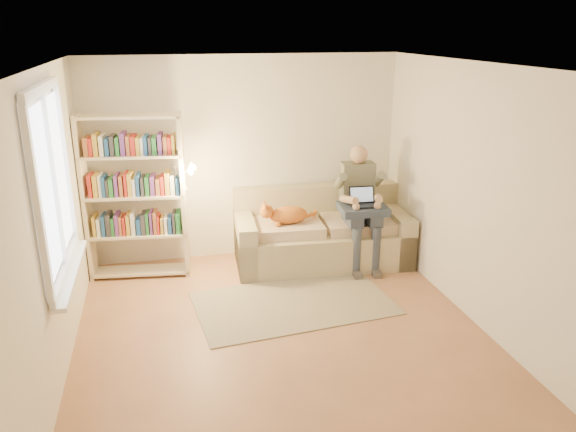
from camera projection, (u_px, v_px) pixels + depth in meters
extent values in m
plane|color=#926142|center=(283.00, 337.00, 5.56)|extent=(4.50, 4.50, 0.00)
cube|color=white|center=(282.00, 66.00, 4.72)|extent=(4.00, 4.50, 0.02)
cube|color=silver|center=(51.00, 229.00, 4.71)|extent=(0.02, 4.50, 2.60)
cube|color=silver|center=(479.00, 198.00, 5.57)|extent=(0.02, 4.50, 2.60)
cube|color=silver|center=(245.00, 159.00, 7.21)|extent=(4.00, 0.02, 2.60)
cube|color=silver|center=(373.00, 339.00, 3.06)|extent=(4.00, 0.02, 2.60)
plane|color=white|center=(53.00, 183.00, 4.79)|extent=(0.00, 1.50, 1.50)
cube|color=white|center=(41.00, 88.00, 4.54)|extent=(0.05, 1.50, 0.08)
cube|color=white|center=(66.00, 267.00, 5.04)|extent=(0.05, 1.50, 0.08)
cube|color=white|center=(54.00, 183.00, 4.79)|extent=(0.04, 0.05, 1.50)
cube|color=white|center=(71.00, 272.00, 5.07)|extent=(0.12, 1.52, 0.04)
cube|color=tan|center=(322.00, 245.00, 7.24)|extent=(2.25, 1.13, 0.46)
cube|color=tan|center=(316.00, 202.00, 7.45)|extent=(2.20, 0.36, 0.47)
cube|color=tan|center=(245.00, 243.00, 7.06)|extent=(0.28, 1.00, 0.66)
cube|color=tan|center=(395.00, 234.00, 7.36)|extent=(0.28, 1.00, 0.66)
cube|color=beige|center=(285.00, 227.00, 7.02)|extent=(0.97, 0.72, 0.13)
cube|color=beige|center=(361.00, 223.00, 7.17)|extent=(0.97, 0.72, 0.13)
cube|color=#6E715B|center=(357.00, 184.00, 7.09)|extent=(0.42, 0.25, 0.56)
sphere|color=tan|center=(359.00, 154.00, 6.94)|extent=(0.22, 0.22, 0.22)
cube|color=#373F4E|center=(352.00, 217.00, 6.93)|extent=(0.19, 0.47, 0.17)
cube|color=#373F4E|center=(372.00, 216.00, 6.97)|extent=(0.19, 0.47, 0.17)
cylinder|color=#373F4E|center=(356.00, 252.00, 6.84)|extent=(0.12, 0.12, 0.61)
cylinder|color=#373F4E|center=(376.00, 251.00, 6.88)|extent=(0.12, 0.12, 0.61)
ellipsoid|color=orange|center=(285.00, 215.00, 6.93)|extent=(0.50, 0.29, 0.22)
sphere|color=orange|center=(263.00, 212.00, 6.83)|extent=(0.17, 0.17, 0.17)
cylinder|color=orange|center=(304.00, 216.00, 7.04)|extent=(0.24, 0.06, 0.07)
cube|color=#293548|center=(364.00, 209.00, 6.90)|extent=(0.60, 0.50, 0.09)
cube|color=black|center=(365.00, 205.00, 6.84)|extent=(0.32, 0.24, 0.02)
cube|color=black|center=(362.00, 194.00, 6.91)|extent=(0.31, 0.11, 0.20)
plane|color=#8CA5CC|center=(362.00, 194.00, 6.91)|extent=(0.29, 0.12, 0.26)
cube|color=beige|center=(86.00, 199.00, 6.57)|extent=(0.08, 0.30, 1.99)
cube|color=beige|center=(184.00, 196.00, 6.69)|extent=(0.08, 0.30, 1.99)
cube|color=beige|center=(142.00, 270.00, 6.93)|extent=(1.21, 0.44, 0.03)
cube|color=beige|center=(139.00, 234.00, 6.77)|extent=(1.21, 0.44, 0.03)
cube|color=beige|center=(135.00, 196.00, 6.62)|extent=(1.21, 0.44, 0.03)
cube|color=beige|center=(131.00, 156.00, 6.46)|extent=(1.21, 0.44, 0.03)
cube|color=beige|center=(128.00, 116.00, 6.32)|extent=(1.21, 0.44, 0.03)
cube|color=#1E4C8C|center=(138.00, 223.00, 6.73)|extent=(1.03, 0.36, 0.24)
cube|color=#333338|center=(134.00, 185.00, 6.58)|extent=(1.03, 0.36, 0.24)
cube|color=#267233|center=(130.00, 144.00, 6.42)|extent=(1.03, 0.36, 0.24)
cylinder|color=beige|center=(176.00, 191.00, 6.66)|extent=(0.11, 0.11, 0.04)
cone|color=beige|center=(189.00, 169.00, 6.46)|extent=(0.15, 0.17, 0.17)
cube|color=gray|center=(294.00, 303.00, 6.22)|extent=(2.24, 1.47, 0.01)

